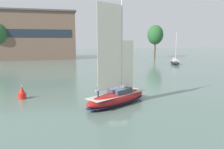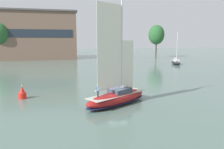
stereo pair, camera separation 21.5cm
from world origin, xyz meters
The scene contains 7 objects.
ground_plane centered at (0.00, 0.00, 0.00)m, with size 400.00×400.00×0.00m, color slate.
waterfront_building centered at (-16.41, 79.87, 10.93)m, with size 34.32×18.01×21.78m.
tree_shore_left centered at (-31.52, 73.17, 11.38)m, with size 7.90×7.90×16.26m.
tree_shore_center centered at (39.84, 74.08, 11.32)m, with size 7.86×7.86×16.17m.
sailboat_main centered at (0.01, 0.01, 1.15)m, with size 10.69×8.04×14.66m.
sailboat_moored_near_marina centered at (33.80, 43.65, 0.79)m, with size 4.56×8.81×11.67m.
channel_buoy centered at (-13.19, 6.20, 0.83)m, with size 1.16×1.16×2.09m.
Camera 2 is at (-7.48, -28.17, 8.77)m, focal length 35.00 mm.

